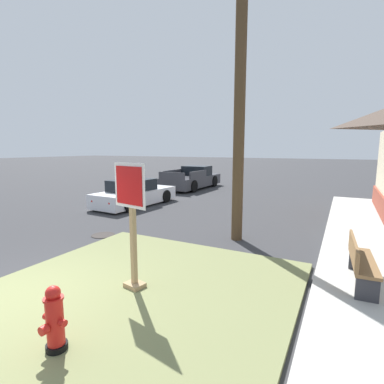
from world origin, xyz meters
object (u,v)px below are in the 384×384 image
at_px(pickup_truck_charcoal, 192,179).
at_px(parked_sedan_white, 135,194).
at_px(stop_sign, 132,226).
at_px(manhole_cover, 103,235).
at_px(street_bench, 360,260).
at_px(fire_hydrant, 55,320).
at_px(utility_pole, 240,85).

bearing_deg(pickup_truck_charcoal, parked_sedan_white, -86.92).
xyz_separation_m(stop_sign, manhole_cover, (-3.15, 2.41, -1.26)).
distance_m(stop_sign, street_bench, 4.35).
bearing_deg(fire_hydrant, parked_sedan_white, 122.89).
bearing_deg(utility_pole, pickup_truck_charcoal, 124.10).
relative_size(manhole_cover, pickup_truck_charcoal, 0.13).
xyz_separation_m(stop_sign, utility_pole, (0.67, 3.97, 3.14)).
height_order(parked_sedan_white, pickup_truck_charcoal, pickup_truck_charcoal).
xyz_separation_m(stop_sign, parked_sedan_white, (-5.37, 6.77, -0.73)).
xyz_separation_m(pickup_truck_charcoal, street_bench, (9.49, -11.35, -0.03)).
bearing_deg(stop_sign, street_bench, 28.74).
bearing_deg(pickup_truck_charcoal, street_bench, -50.11).
bearing_deg(fire_hydrant, utility_pole, 85.43).
height_order(pickup_truck_charcoal, street_bench, pickup_truck_charcoal).
height_order(stop_sign, pickup_truck_charcoal, stop_sign).
xyz_separation_m(pickup_truck_charcoal, utility_pole, (6.40, -9.44, 3.80)).
xyz_separation_m(fire_hydrant, street_bench, (3.56, 3.91, 0.09)).
height_order(parked_sedan_white, street_bench, parked_sedan_white).
bearing_deg(manhole_cover, pickup_truck_charcoal, 103.18).
bearing_deg(street_bench, stop_sign, -151.26).
xyz_separation_m(fire_hydrant, manhole_cover, (-3.35, 4.26, -0.49)).
bearing_deg(utility_pole, street_bench, -31.66).
bearing_deg(manhole_cover, street_bench, -2.89).
height_order(fire_hydrant, street_bench, street_bench).
bearing_deg(parked_sedan_white, stop_sign, -51.59).
xyz_separation_m(manhole_cover, utility_pole, (3.82, 1.56, 4.40)).
distance_m(manhole_cover, street_bench, 6.95).
bearing_deg(manhole_cover, parked_sedan_white, 116.98).
distance_m(manhole_cover, utility_pole, 6.03).
bearing_deg(street_bench, fire_hydrant, -132.31).
height_order(stop_sign, parked_sedan_white, stop_sign).
relative_size(stop_sign, street_bench, 1.47).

